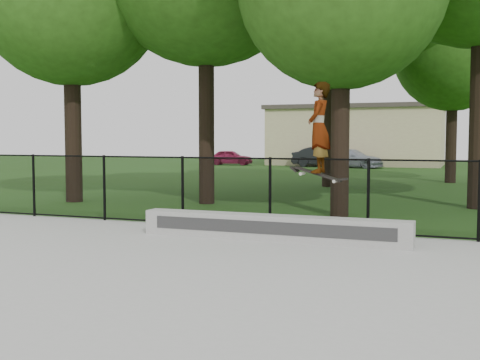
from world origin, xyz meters
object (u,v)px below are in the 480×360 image
Objects in this scene: car_a at (230,157)px; skater_airborne at (319,130)px; car_c at (351,158)px; car_b at (322,157)px; grind_ledge at (272,228)px.

skater_airborne reaches higher than car_a.
car_a is 0.82× the size of car_c.
skater_airborne reaches higher than car_b.
car_a is 33.00m from skater_airborne.
skater_airborne is at bearing 179.15° from car_b.
car_a is at bearing 114.72° from skater_airborne.
car_c is (8.94, -0.93, 0.06)m from car_a.
skater_airborne is at bearing -163.21° from car_a.
car_c is at bearing -121.89° from car_b.
car_b is (6.79, -0.24, 0.13)m from car_a.
grind_ledge is 29.21m from car_c.
skater_airborne reaches higher than car_c.
car_c is at bearing 99.47° from skater_airborne.
grind_ledge is at bearing 175.01° from skater_airborne.
skater_airborne reaches higher than grind_ledge.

